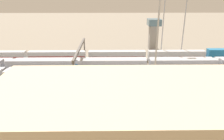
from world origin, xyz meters
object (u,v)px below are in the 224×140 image
object	(u,v)px
train_on_track_2	(115,63)
train_on_track_0	(112,55)
light_mast_0	(164,9)
control_tower	(154,32)
signal_gantry	(80,51)
maintenance_shed	(154,125)
train_on_track_4	(116,73)
light_mast_2	(186,12)
train_on_track_3	(112,66)
light_mast_1	(158,24)
train_on_track_5	(85,78)

from	to	relation	value
train_on_track_2	train_on_track_0	distance (m)	10.04
light_mast_0	control_tower	distance (m)	18.69
train_on_track_0	signal_gantry	world-z (taller)	signal_gantry
maintenance_shed	train_on_track_4	bearing A→B (deg)	-81.93
train_on_track_2	signal_gantry	world-z (taller)	signal_gantry
light_mast_2	train_on_track_0	bearing A→B (deg)	5.82
train_on_track_3	light_mast_2	world-z (taller)	light_mast_2
light_mast_1	train_on_track_4	bearing A→B (deg)	-39.45
train_on_track_2	light_mast_1	size ratio (longest dim) A/B	4.00
train_on_track_2	light_mast_2	size ratio (longest dim) A/B	4.00
train_on_track_5	train_on_track_0	world-z (taller)	train_on_track_5
light_mast_0	light_mast_1	distance (m)	32.75
train_on_track_4	light_mast_1	distance (m)	21.46
light_mast_1	signal_gantry	distance (m)	30.00
train_on_track_3	train_on_track_4	distance (m)	5.18
train_on_track_3	train_on_track_0	bearing A→B (deg)	-90.09
train_on_track_2	light_mast_2	bearing A→B (deg)	-155.34
signal_gantry	control_tower	bearing A→B (deg)	-136.05
train_on_track_2	light_mast_0	size ratio (longest dim) A/B	3.75
train_on_track_5	train_on_track_2	distance (m)	17.54
train_on_track_5	light_mast_0	size ratio (longest dim) A/B	2.99
train_on_track_4	train_on_track_0	bearing A→B (deg)	-86.57
train_on_track_5	signal_gantry	xyz separation A→B (m)	(3.01, -12.50, 4.93)
signal_gantry	maintenance_shed	bearing A→B (deg)	112.18
train_on_track_4	light_mast_2	bearing A→B (deg)	-140.62
light_mast_0	light_mast_2	world-z (taller)	light_mast_0
signal_gantry	train_on_track_4	bearing A→B (deg)	148.74
control_tower	train_on_track_0	bearing A→B (deg)	41.25
train_on_track_0	light_mast_0	world-z (taller)	light_mast_0
train_on_track_2	train_on_track_0	world-z (taller)	train_on_track_0
train_on_track_0	maintenance_shed	distance (m)	55.50
train_on_track_3	train_on_track_2	world-z (taller)	train_on_track_3
maintenance_shed	control_tower	xyz separation A→B (m)	(-13.91, -72.56, 1.67)
train_on_track_3	light_mast_2	xyz separation A→B (m)	(-29.22, -17.98, 16.19)
train_on_track_5	light_mast_1	distance (m)	25.75
maintenance_shed	control_tower	distance (m)	73.90
light_mast_2	signal_gantry	bearing A→B (deg)	20.98
light_mast_2	control_tower	bearing A→B (deg)	-58.00
train_on_track_0	train_on_track_3	bearing A→B (deg)	89.91
light_mast_0	light_mast_2	bearing A→B (deg)	-179.57
train_on_track_4	signal_gantry	bearing A→B (deg)	-31.26
train_on_track_4	train_on_track_2	size ratio (longest dim) A/B	0.96
train_on_track_0	light_mast_1	world-z (taller)	light_mast_1
train_on_track_4	light_mast_0	distance (m)	34.95
light_mast_2	train_on_track_2	bearing A→B (deg)	24.66
train_on_track_5	light_mast_0	bearing A→B (deg)	-135.90
train_on_track_4	signal_gantry	size ratio (longest dim) A/B	3.83
train_on_track_4	train_on_track_5	distance (m)	10.61
signal_gantry	control_tower	distance (m)	43.37
train_on_track_3	train_on_track_0	distance (m)	15.01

